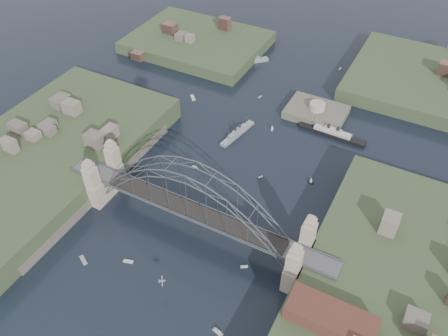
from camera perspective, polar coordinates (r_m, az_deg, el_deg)
ground at (r=133.41m, az=-3.67°, el=-7.82°), size 500.00×500.00×0.00m
bridge at (r=124.11m, az=-3.92°, el=-4.22°), size 84.00×13.80×24.60m
shore_west at (r=161.44m, az=-21.46°, el=0.59°), size 50.50×90.00×12.00m
shore_east at (r=123.68m, az=20.81°, el=-16.48°), size 50.50×90.00×12.00m
headland_nw at (r=219.65m, az=-3.34°, el=15.06°), size 60.00×45.00×9.00m
headland_ne at (r=207.35m, az=25.26°, el=9.05°), size 70.00×55.00×9.50m
fort_island at (r=177.80m, az=11.43°, el=6.43°), size 22.00×16.00×9.40m
wharf_shed at (r=108.93m, az=13.27°, el=-17.84°), size 20.00×8.00×4.00m
naval_cruiser_near at (r=164.26m, az=1.71°, el=4.42°), size 5.43×17.59×5.24m
naval_cruiser_far at (r=206.59m, az=3.16°, el=13.27°), size 14.15×14.35×5.98m
ocean_liner at (r=168.32m, az=13.44°, el=4.23°), size 24.77×3.98×6.06m
aeroplane at (r=117.35m, az=-7.87°, el=-13.90°), size 2.04×2.62×0.45m
small_boat_a at (r=151.46m, az=-3.68°, el=0.08°), size 2.48×1.03×1.43m
small_boat_b at (r=148.42m, az=4.60°, el=-1.16°), size 1.24×1.62×0.45m
small_boat_c at (r=129.01m, az=-11.93°, el=-11.43°), size 2.88×1.64×0.45m
small_boat_d at (r=148.43m, az=10.87°, el=-1.54°), size 2.19×1.12×2.38m
small_boat_e at (r=183.93m, az=-3.94°, el=8.82°), size 3.66×3.69×0.45m
small_boat_f at (r=167.34m, az=6.07°, el=5.08°), size 1.38×1.78×2.38m
small_boat_g at (r=115.64m, az=-0.80°, el=-19.92°), size 3.07×1.68×1.43m
small_boat_h at (r=184.44m, az=4.53°, el=8.89°), size 1.05×1.89×0.45m
small_boat_i at (r=130.33m, az=12.17°, el=-10.15°), size 1.32×2.34×2.38m
small_boat_j at (r=132.34m, az=-17.27°, el=-11.01°), size 3.58×2.64×0.45m
small_boat_k at (r=208.27m, az=14.38°, el=11.96°), size 0.70×1.97×0.45m
small_boat_l at (r=167.90m, az=-9.86°, el=4.68°), size 1.38×2.91×2.38m
small_boat_m at (r=125.50m, az=2.56°, el=-12.29°), size 2.05×1.64×0.45m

